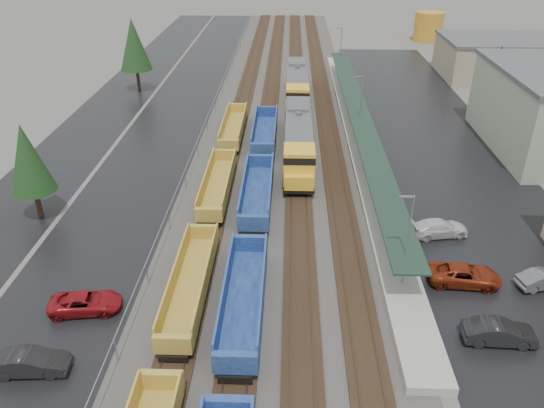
# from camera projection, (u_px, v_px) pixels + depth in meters

# --- Properties ---
(ballast_strip) EXTENTS (20.00, 160.00, 0.08)m
(ballast_strip) POSITION_uv_depth(u_px,v_px,m) (283.00, 112.00, 74.89)
(ballast_strip) COLOR #302D2B
(ballast_strip) RESTS_ON ground
(trackbed) EXTENTS (14.60, 160.00, 0.22)m
(trackbed) POSITION_uv_depth(u_px,v_px,m) (283.00, 111.00, 74.84)
(trackbed) COLOR black
(trackbed) RESTS_ON ground
(west_parking_lot) EXTENTS (10.00, 160.00, 0.02)m
(west_parking_lot) POSITION_uv_depth(u_px,v_px,m) (177.00, 111.00, 75.36)
(west_parking_lot) COLOR black
(west_parking_lot) RESTS_ON ground
(west_road) EXTENTS (9.00, 160.00, 0.02)m
(west_road) POSITION_uv_depth(u_px,v_px,m) (108.00, 110.00, 75.66)
(west_road) COLOR black
(west_road) RESTS_ON ground
(east_commuter_lot) EXTENTS (16.00, 100.00, 0.02)m
(east_commuter_lot) POSITION_uv_depth(u_px,v_px,m) (435.00, 141.00, 65.58)
(east_commuter_lot) COLOR black
(east_commuter_lot) RESTS_ON ground
(station_platform) EXTENTS (3.00, 80.00, 8.00)m
(station_platform) POSITION_uv_depth(u_px,v_px,m) (358.00, 134.00, 65.52)
(station_platform) COLOR #9E9B93
(station_platform) RESTS_ON ground
(chainlink_fence) EXTENTS (0.08, 160.04, 2.02)m
(chainlink_fence) POSITION_uv_depth(u_px,v_px,m) (214.00, 104.00, 73.06)
(chainlink_fence) COLOR gray
(chainlink_fence) RESTS_ON ground
(tree_west_near) EXTENTS (3.96, 3.96, 9.00)m
(tree_west_near) POSITION_uv_depth(u_px,v_px,m) (27.00, 159.00, 46.50)
(tree_west_near) COLOR #332316
(tree_west_near) RESTS_ON ground
(tree_west_far) EXTENTS (4.84, 4.84, 11.00)m
(tree_west_far) POSITION_uv_depth(u_px,v_px,m) (134.00, 44.00, 80.93)
(tree_west_far) COLOR #332316
(tree_west_far) RESTS_ON ground
(tree_east) EXTENTS (4.40, 4.40, 10.00)m
(tree_east) POSITION_uv_depth(u_px,v_px,m) (497.00, 72.00, 69.20)
(tree_east) COLOR #332316
(tree_east) RESTS_ON ground
(locomotive_lead) EXTENTS (3.12, 20.58, 4.66)m
(locomotive_lead) POSITION_uv_depth(u_px,v_px,m) (298.00, 140.00, 59.15)
(locomotive_lead) COLOR black
(locomotive_lead) RESTS_ON ground
(locomotive_trail) EXTENTS (3.12, 20.58, 4.66)m
(locomotive_trail) POSITION_uv_depth(u_px,v_px,m) (297.00, 86.00, 77.54)
(locomotive_trail) COLOR black
(locomotive_trail) RESTS_ON ground
(well_string_yellow) EXTENTS (2.47, 77.65, 2.19)m
(well_string_yellow) POSITION_uv_depth(u_px,v_px,m) (191.00, 284.00, 38.47)
(well_string_yellow) COLOR #B29531
(well_string_yellow) RESTS_ON ground
(well_string_blue) EXTENTS (2.75, 77.61, 2.44)m
(well_string_blue) POSITION_uv_depth(u_px,v_px,m) (244.00, 299.00, 36.84)
(well_string_blue) COLOR navy
(well_string_blue) RESTS_ON ground
(storage_tank) EXTENTS (6.11, 6.11, 6.11)m
(storage_tank) POSITION_uv_depth(u_px,v_px,m) (428.00, 27.00, 115.21)
(storage_tank) COLOR #BF8826
(storage_tank) RESTS_ON ground
(parked_car_west_b) EXTENTS (1.94, 4.72, 1.52)m
(parked_car_west_b) POSITION_uv_depth(u_px,v_px,m) (31.00, 363.00, 32.18)
(parked_car_west_b) COLOR black
(parked_car_west_b) RESTS_ON ground
(parked_car_west_c) EXTENTS (2.99, 5.27, 1.39)m
(parked_car_west_c) POSITION_uv_depth(u_px,v_px,m) (86.00, 303.00, 37.24)
(parked_car_west_c) COLOR maroon
(parked_car_west_c) RESTS_ON ground
(parked_car_east_a) EXTENTS (1.82, 4.78, 1.56)m
(parked_car_east_a) POSITION_uv_depth(u_px,v_px,m) (499.00, 333.00, 34.46)
(parked_car_east_a) COLOR black
(parked_car_east_a) RESTS_ON ground
(parked_car_east_b) EXTENTS (2.93, 5.58, 1.50)m
(parked_car_east_b) POSITION_uv_depth(u_px,v_px,m) (464.00, 275.00, 39.99)
(parked_car_east_b) COLOR maroon
(parked_car_east_b) RESTS_ON ground
(parked_car_east_c) EXTENTS (2.95, 5.34, 1.46)m
(parked_car_east_c) POSITION_uv_depth(u_px,v_px,m) (439.00, 228.00, 45.98)
(parked_car_east_c) COLOR silver
(parked_car_east_c) RESTS_ON ground
(parked_car_east_e) EXTENTS (2.48, 4.41, 1.38)m
(parked_car_east_e) POSITION_uv_depth(u_px,v_px,m) (544.00, 279.00, 39.64)
(parked_car_east_e) COLOR #5B5D60
(parked_car_east_e) RESTS_ON ground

